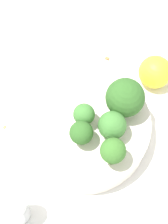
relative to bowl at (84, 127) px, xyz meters
The scene contains 11 objects.
ground_plane 0.02m from the bowl, ahead, with size 3.00×3.00×0.00m, color white.
bowl is the anchor object (origin of this frame).
broccoli_floret_0 0.05m from the bowl, 93.89° to the right, with size 0.03×0.03×0.04m.
broccoli_floret_1 0.09m from the bowl, 145.34° to the left, with size 0.06×0.06×0.07m.
broccoli_floret_2 0.06m from the bowl, 28.35° to the left, with size 0.04×0.04×0.05m.
broccoli_floret_3 0.09m from the bowl, 68.62° to the left, with size 0.04×0.04×0.06m.
broccoli_floret_4 0.07m from the bowl, 99.98° to the left, with size 0.04×0.04×0.05m.
pepper_shaker 0.16m from the bowl, ahead, with size 0.03×0.03×0.07m.
lemon_wedge 0.16m from the bowl, 164.93° to the left, with size 0.06×0.06×0.06m, color yellow.
almond_crumb_0 0.15m from the bowl, 160.74° to the right, with size 0.01×0.01×0.01m, color olive.
almond_crumb_1 0.14m from the bowl, 58.63° to the right, with size 0.01×0.00×0.01m, color #AD7F4C.
Camera 1 is at (0.20, 0.14, 0.58)m, focal length 60.00 mm.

